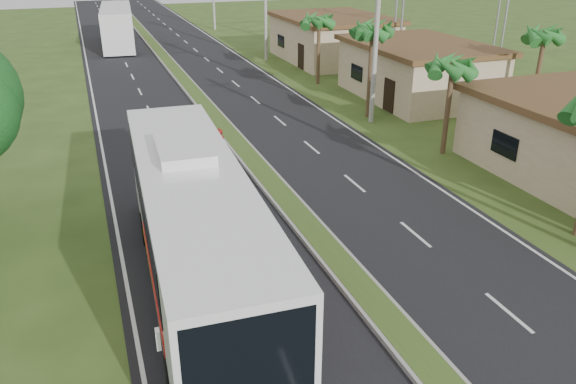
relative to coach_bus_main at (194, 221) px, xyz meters
name	(u,v)px	position (x,y,z in m)	size (l,w,h in m)	color
ground	(402,340)	(4.62, -4.19, -2.37)	(180.00, 180.00, 0.00)	#344C1C
road_asphalt	(222,127)	(4.62, 15.81, -2.36)	(14.00, 160.00, 0.02)	black
median_strip	(222,125)	(4.62, 15.81, -2.27)	(1.20, 160.00, 0.18)	gray
lane_edge_left	(101,140)	(-2.08, 15.81, -2.37)	(0.12, 160.00, 0.01)	silver
lane_edge_right	(329,116)	(11.32, 15.81, -2.37)	(0.12, 160.00, 0.01)	silver
shop_mid	(418,70)	(18.62, 17.81, -0.52)	(7.60, 10.60, 3.67)	tan
shop_far	(332,38)	(18.62, 31.81, -0.44)	(8.60, 11.60, 3.82)	tan
palm_verge_b	(453,66)	(14.02, 7.81, 1.98)	(2.40, 2.40, 5.05)	#473321
palm_verge_c	(373,30)	(13.42, 14.81, 2.75)	(2.40, 2.40, 5.85)	#473321
palm_verge_d	(319,21)	(13.92, 23.81, 2.18)	(2.40, 2.40, 5.25)	#473321
palm_behind_shop	(545,36)	(22.12, 10.81, 2.56)	(2.40, 2.40, 5.65)	#473321
utility_pole_b	(377,11)	(13.09, 13.81, 3.88)	(3.20, 0.28, 12.00)	gray
coach_bus_main	(194,221)	(0.00, 0.00, 0.00)	(3.36, 13.46, 4.32)	white
coach_bus_far	(117,24)	(1.40, 45.77, -0.22)	(3.86, 13.24, 3.80)	white
motorcyclist	(220,160)	(2.78, 8.62, -1.57)	(2.01, 0.85, 2.28)	black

